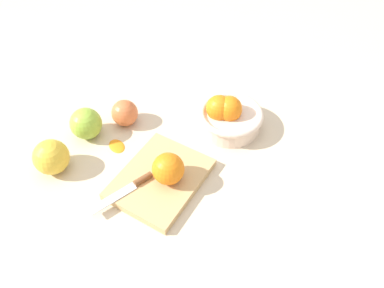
{
  "coord_description": "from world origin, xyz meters",
  "views": [
    {
      "loc": [
        0.42,
        0.48,
        0.71
      ],
      "look_at": [
        -0.05,
        0.09,
        0.04
      ],
      "focal_mm": 35.58,
      "sensor_mm": 36.0,
      "label": 1
    }
  ],
  "objects_px": {
    "bowl": "(229,116)",
    "apple_front_right": "(86,124)",
    "cutting_board": "(160,179)",
    "orange_on_board": "(168,169)",
    "apple_front_center": "(125,113)",
    "apple_front_right_2": "(51,157)",
    "knife": "(130,187)"
  },
  "relations": [
    {
      "from": "apple_front_center",
      "to": "apple_front_right_2",
      "type": "bearing_deg",
      "value": -4.11
    },
    {
      "from": "cutting_board",
      "to": "apple_front_right_2",
      "type": "xyz_separation_m",
      "value": [
        0.13,
        -0.22,
        0.03
      ]
    },
    {
      "from": "apple_front_right_2",
      "to": "cutting_board",
      "type": "bearing_deg",
      "value": 120.7
    },
    {
      "from": "knife",
      "to": "cutting_board",
      "type": "bearing_deg",
      "value": 156.92
    },
    {
      "from": "bowl",
      "to": "orange_on_board",
      "type": "xyz_separation_m",
      "value": [
        0.24,
        0.01,
        0.02
      ]
    },
    {
      "from": "apple_front_center",
      "to": "apple_front_right_2",
      "type": "height_order",
      "value": "apple_front_right_2"
    },
    {
      "from": "bowl",
      "to": "knife",
      "type": "distance_m",
      "value": 0.31
    },
    {
      "from": "bowl",
      "to": "apple_front_center",
      "type": "bearing_deg",
      "value": -53.73
    },
    {
      "from": "knife",
      "to": "apple_front_right",
      "type": "bearing_deg",
      "value": -105.14
    },
    {
      "from": "apple_front_right",
      "to": "apple_front_right_2",
      "type": "height_order",
      "value": "apple_front_right_2"
    },
    {
      "from": "apple_front_right",
      "to": "bowl",
      "type": "bearing_deg",
      "value": 134.3
    },
    {
      "from": "bowl",
      "to": "apple_front_right",
      "type": "xyz_separation_m",
      "value": [
        0.25,
        -0.26,
        0.0
      ]
    },
    {
      "from": "apple_front_center",
      "to": "apple_front_right",
      "type": "height_order",
      "value": "apple_front_right"
    },
    {
      "from": "knife",
      "to": "apple_front_center",
      "type": "height_order",
      "value": "apple_front_center"
    },
    {
      "from": "knife",
      "to": "apple_front_right_2",
      "type": "height_order",
      "value": "apple_front_right_2"
    },
    {
      "from": "orange_on_board",
      "to": "knife",
      "type": "xyz_separation_m",
      "value": [
        0.07,
        -0.05,
        -0.03
      ]
    },
    {
      "from": "orange_on_board",
      "to": "apple_front_center",
      "type": "height_order",
      "value": "orange_on_board"
    },
    {
      "from": "knife",
      "to": "apple_front_center",
      "type": "relative_size",
      "value": 2.24
    },
    {
      "from": "bowl",
      "to": "apple_front_center",
      "type": "xyz_separation_m",
      "value": [
        0.16,
        -0.22,
        -0.0
      ]
    },
    {
      "from": "bowl",
      "to": "knife",
      "type": "relative_size",
      "value": 1.07
    },
    {
      "from": "knife",
      "to": "apple_front_right_2",
      "type": "bearing_deg",
      "value": -71.31
    },
    {
      "from": "apple_front_center",
      "to": "apple_front_right",
      "type": "xyz_separation_m",
      "value": [
        0.09,
        -0.04,
        0.01
      ]
    },
    {
      "from": "orange_on_board",
      "to": "knife",
      "type": "relative_size",
      "value": 0.47
    },
    {
      "from": "orange_on_board",
      "to": "apple_front_center",
      "type": "relative_size",
      "value": 1.05
    },
    {
      "from": "orange_on_board",
      "to": "cutting_board",
      "type": "bearing_deg",
      "value": -68.26
    },
    {
      "from": "cutting_board",
      "to": "apple_front_center",
      "type": "relative_size",
      "value": 3.18
    },
    {
      "from": "cutting_board",
      "to": "orange_on_board",
      "type": "bearing_deg",
      "value": 111.74
    },
    {
      "from": "knife",
      "to": "apple_front_right",
      "type": "xyz_separation_m",
      "value": [
        -0.06,
        -0.22,
        0.02
      ]
    },
    {
      "from": "apple_front_right",
      "to": "knife",
      "type": "bearing_deg",
      "value": 74.86
    },
    {
      "from": "cutting_board",
      "to": "apple_front_right_2",
      "type": "relative_size",
      "value": 2.64
    },
    {
      "from": "cutting_board",
      "to": "apple_front_center",
      "type": "distance_m",
      "value": 0.22
    },
    {
      "from": "cutting_board",
      "to": "orange_on_board",
      "type": "xyz_separation_m",
      "value": [
        -0.01,
        0.02,
        0.05
      ]
    }
  ]
}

